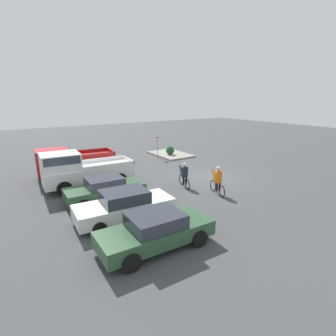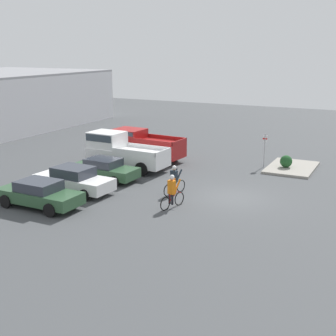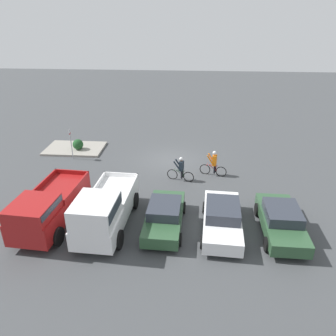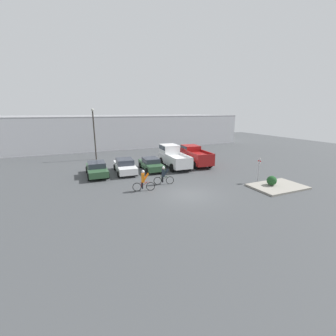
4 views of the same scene
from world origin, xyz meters
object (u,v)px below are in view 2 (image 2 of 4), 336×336
Objects in this scene: sedan_1 at (74,180)px; sedan_2 at (104,169)px; pickup_truck_1 at (144,144)px; sedan_0 at (39,194)px; cyclist_0 at (174,180)px; shrub at (286,161)px; pickup_truck_0 at (120,150)px; fire_lane_sign at (265,147)px; cyclist_1 at (172,191)px.

sedan_1 is 1.07× the size of sedan_2.
sedan_0 is at bearing -178.24° from pickup_truck_1.
sedan_2 is at bearing -1.53° from sedan_1.
sedan_1 is at bearing 113.29° from cyclist_0.
sedan_1 is at bearing 137.50° from shrub.
pickup_truck_1 is at bearing -3.49° from pickup_truck_0.
fire_lane_sign reaches higher than shrub.
sedan_1 is at bearing 0.39° from sedan_0.
shrub is (8.02, -4.26, -0.25)m from cyclist_0.
pickup_truck_0 is (8.43, 0.52, 0.52)m from sedan_0.
sedan_2 is (5.60, -0.06, -0.03)m from sedan_0.
sedan_2 is at bearing 65.52° from cyclist_1.
fire_lane_sign is at bearing -31.33° from sedan_0.
pickup_truck_0 reaches higher than pickup_truck_1.
sedan_2 reaches higher than shrub.
sedan_1 is 12.89m from fire_lane_sign.
cyclist_1 is at bearing -157.01° from cyclist_0.
pickup_truck_1 is (5.63, 0.40, 0.46)m from sedan_2.
pickup_truck_1 reaches higher than sedan_1.
sedan_0 is 5.62× the size of shrub.
cyclist_1 is 10.25m from fire_lane_sign.
fire_lane_sign is at bearing -46.79° from sedan_2.
shrub is at bearing -79.50° from pickup_truck_1.
sedan_0 is 5.60m from sedan_2.
pickup_truck_1 is (11.23, 0.35, 0.43)m from sedan_0.
cyclist_1 is (-5.52, -6.49, -0.36)m from pickup_truck_0.
sedan_2 is 2.52× the size of cyclist_0.
sedan_2 is 5.44× the size of shrub.
cyclist_0 is 0.99× the size of cyclist_1.
cyclist_0 is 8.46m from fire_lane_sign.
sedan_1 is 5.83× the size of shrub.
sedan_1 is 5.67m from pickup_truck_0.
sedan_2 is 5.66m from pickup_truck_1.
sedan_0 is at bearing 115.92° from cyclist_1.
sedan_0 is 0.96× the size of sedan_1.
fire_lane_sign reaches higher than sedan_0.
pickup_truck_1 is 3.11× the size of cyclist_0.
sedan_2 is at bearing -175.92° from pickup_truck_1.
cyclist_1 is 10.67m from shrub.
sedan_1 is at bearing 91.00° from cyclist_1.
cyclist_0 is at bearing 152.04° from shrub.
pickup_truck_1 is at bearing 1.76° from sedan_0.
sedan_0 is 0.84× the size of pickup_truck_1.
shrub is (1.80, -9.69, -0.58)m from pickup_truck_1.
fire_lane_sign reaches higher than pickup_truck_1.
shrub is at bearing -35.67° from sedan_0.
sedan_1 is 0.87× the size of pickup_truck_1.
sedan_1 is at bearing -177.78° from pickup_truck_1.
sedan_0 is 11.24m from pickup_truck_1.
sedan_1 is at bearing 142.10° from fire_lane_sign.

